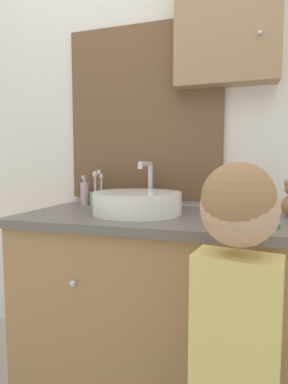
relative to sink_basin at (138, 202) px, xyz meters
name	(u,v)px	position (x,y,z in m)	size (l,w,h in m)	color
wall_back	(180,110)	(0.13, 0.32, 0.45)	(3.20, 0.18, 2.50)	silver
vanity_counter	(163,303)	(0.12, 0.00, -0.44)	(1.23, 0.60, 0.79)	#A37A4C
sink_basin	(138,202)	(0.00, 0.00, 0.00)	(0.39, 0.44, 0.23)	white
toothbrush_holder	(98,198)	(-0.28, 0.20, -0.01)	(0.09, 0.09, 0.19)	#66B27F
soap_dispenser	(85,193)	(-0.37, 0.22, 0.01)	(0.05, 0.05, 0.16)	#CCA3BC
child_figure	(237,317)	(0.41, -0.50, -0.21)	(0.27, 0.46, 1.01)	slate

